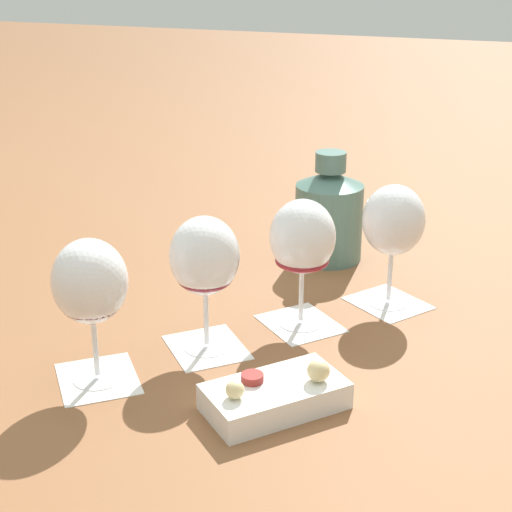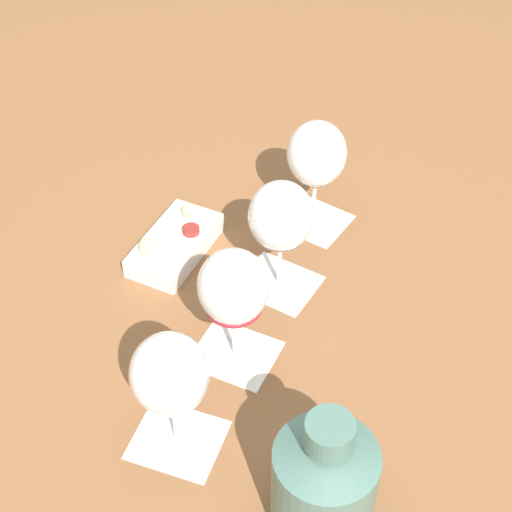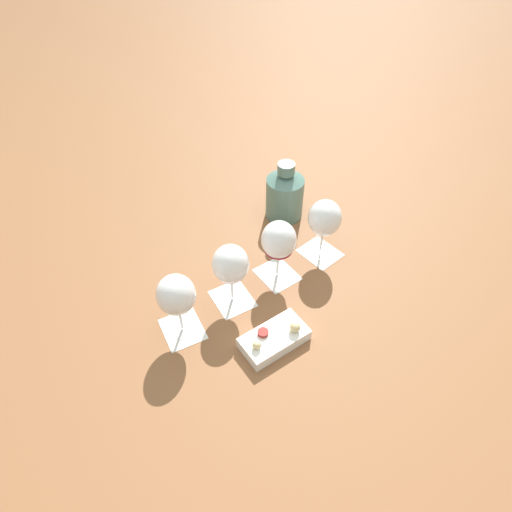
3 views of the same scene
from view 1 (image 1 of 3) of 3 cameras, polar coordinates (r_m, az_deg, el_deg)
The scene contains 11 objects.
ground_plane at distance 1.14m, azimuth 0.01°, elevation -5.93°, with size 8.00×8.00×0.00m, color brown.
tasting_card_0 at distance 1.26m, azimuth 9.58°, elevation -3.37°, with size 0.15×0.15×0.00m.
tasting_card_1 at distance 1.18m, azimuth 3.26°, elevation -4.91°, with size 0.15×0.15×0.00m.
tasting_card_2 at distance 1.11m, azimuth -3.60°, elevation -6.63°, with size 0.15×0.15×0.00m.
tasting_card_3 at distance 1.05m, azimuth -11.42°, elevation -8.72°, with size 0.15×0.15×0.00m.
wine_glass_0 at distance 1.21m, azimuth 9.96°, elevation 2.24°, with size 0.10×0.10×0.19m.
wine_glass_1 at distance 1.12m, azimuth 3.40°, elevation 1.08°, with size 0.10×0.10×0.19m.
wine_glass_2 at distance 1.06m, azimuth -3.76°, elevation -0.39°, with size 0.10×0.10×0.19m.
wine_glass_3 at distance 1.00m, azimuth -11.97°, elevation -2.23°, with size 0.10×0.10×0.19m.
ceramic_vase at distance 1.39m, azimuth 5.32°, elevation 3.09°, with size 0.12×0.12×0.20m.
snack_dish at distance 0.97m, azimuth 1.44°, elevation -10.06°, with size 0.18×0.19×0.06m.
Camera 1 is at (-0.37, 0.94, 0.53)m, focal length 55.00 mm.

